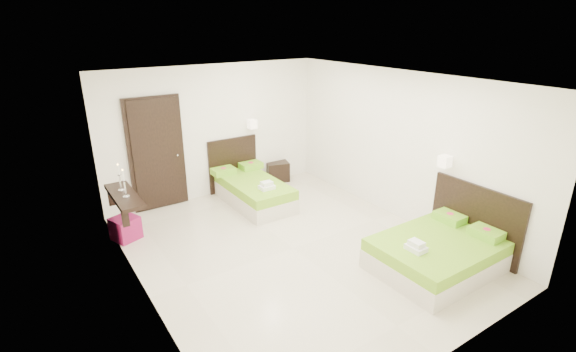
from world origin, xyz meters
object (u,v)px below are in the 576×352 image
bed_single (252,189)px  nightstand (277,171)px  ottoman (126,228)px  bed_double (440,251)px

bed_single → nightstand: size_ratio=3.73×
nightstand → ottoman: (-3.49, -0.90, -0.02)m
bed_single → bed_double: 3.71m
bed_single → bed_double: bearing=-72.6°
bed_single → ottoman: size_ratio=4.75×
bed_double → bed_single: bearing=107.4°
bed_single → ottoman: bearing=-176.2°
bed_single → ottoman: bed_single is taller
ottoman → bed_single: bearing=3.8°
bed_single → ottoman: (-2.44, -0.16, -0.09)m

